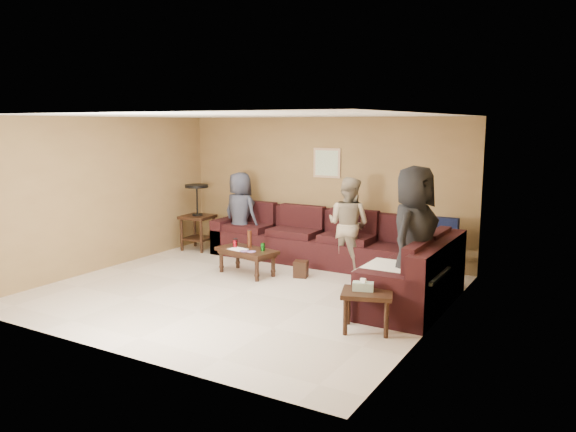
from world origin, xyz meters
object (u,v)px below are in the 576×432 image
object	(u,v)px
coffee_table	(247,253)
end_table_left	(197,216)
side_table_right	(367,297)
sectional_sofa	(340,255)
person_right	(413,240)
person_left	(240,214)
person_middle	(348,224)
waste_bin	(301,269)

from	to	relation	value
coffee_table	end_table_left	size ratio (longest dim) A/B	0.86
end_table_left	side_table_right	xyz separation A→B (m)	(4.41, -2.37, -0.24)
end_table_left	sectional_sofa	bearing A→B (deg)	-5.32
sectional_sofa	person_right	distance (m)	2.00
person_left	person_right	xyz separation A→B (m)	(3.72, -1.52, 0.18)
side_table_right	person_middle	xyz separation A→B (m)	(-1.29, 2.37, 0.36)
end_table_left	person_left	distance (m)	0.93
side_table_right	person_left	xyz separation A→B (m)	(-3.49, 2.47, 0.35)
waste_bin	person_right	xyz separation A→B (m)	(2.00, -0.69, 0.81)
side_table_right	waste_bin	distance (m)	2.44
waste_bin	coffee_table	bearing A→B (deg)	-160.52
waste_bin	person_middle	world-z (taller)	person_middle
sectional_sofa	person_middle	distance (m)	0.53
person_right	person_left	bearing A→B (deg)	72.81
waste_bin	end_table_left	bearing A→B (deg)	164.74
end_table_left	side_table_right	bearing A→B (deg)	-28.23
end_table_left	side_table_right	size ratio (longest dim) A/B	1.79
person_left	sectional_sofa	bearing A→B (deg)	177.60
person_right	coffee_table	bearing A→B (deg)	86.91
person_right	sectional_sofa	bearing A→B (deg)	58.77
end_table_left	coffee_table	bearing A→B (deg)	-29.18
waste_bin	person_middle	distance (m)	1.08
sectional_sofa	person_middle	size ratio (longest dim) A/B	3.01
coffee_table	person_right	world-z (taller)	person_right
end_table_left	person_middle	distance (m)	3.13
end_table_left	person_left	xyz separation A→B (m)	(0.92, 0.10, 0.10)
sectional_sofa	coffee_table	world-z (taller)	sectional_sofa
person_right	end_table_left	bearing A→B (deg)	78.03
sectional_sofa	person_left	size ratio (longest dim) A/B	3.06
coffee_table	person_right	xyz separation A→B (m)	(2.83, -0.40, 0.58)
sectional_sofa	coffee_table	distance (m)	1.48
coffee_table	person_middle	distance (m)	1.71
coffee_table	waste_bin	bearing A→B (deg)	19.48
side_table_right	person_left	bearing A→B (deg)	144.71
sectional_sofa	person_right	bearing A→B (deg)	-36.20
sectional_sofa	end_table_left	xyz separation A→B (m)	(-3.11, 0.29, 0.33)
coffee_table	end_table_left	distance (m)	2.10
side_table_right	person_middle	world-z (taller)	person_middle
waste_bin	person_left	world-z (taller)	person_left
sectional_sofa	waste_bin	world-z (taller)	sectional_sofa
sectional_sofa	side_table_right	world-z (taller)	sectional_sofa
sectional_sofa	person_middle	bearing A→B (deg)	86.88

